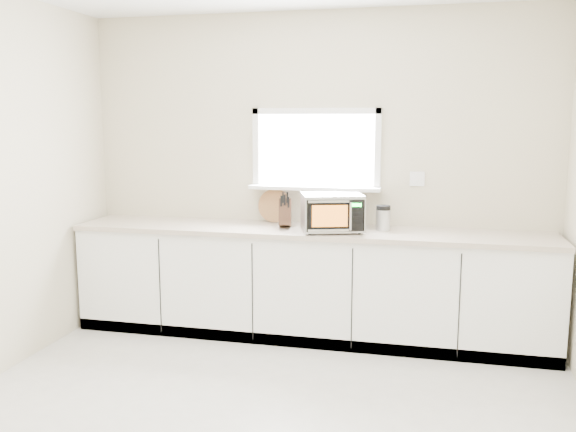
% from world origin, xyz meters
% --- Properties ---
extents(back_wall, '(4.00, 0.17, 2.70)m').
position_xyz_m(back_wall, '(0.00, 2.00, 1.36)').
color(back_wall, beige).
rests_on(back_wall, ground).
extents(cabinets, '(3.92, 0.60, 0.88)m').
position_xyz_m(cabinets, '(0.00, 1.70, 0.44)').
color(cabinets, white).
rests_on(cabinets, ground).
extents(countertop, '(3.92, 0.64, 0.04)m').
position_xyz_m(countertop, '(0.00, 1.69, 0.90)').
color(countertop, '#B7AD97').
rests_on(countertop, cabinets).
extents(microwave, '(0.55, 0.49, 0.30)m').
position_xyz_m(microwave, '(0.20, 1.61, 1.08)').
color(microwave, black).
rests_on(microwave, countertop).
extents(knife_block, '(0.14, 0.22, 0.30)m').
position_xyz_m(knife_block, '(-0.20, 1.69, 1.05)').
color(knife_block, '#412317').
rests_on(knife_block, countertop).
extents(cutting_board, '(0.29, 0.07, 0.29)m').
position_xyz_m(cutting_board, '(-0.35, 1.94, 1.06)').
color(cutting_board, olive).
rests_on(cutting_board, countertop).
extents(coffee_grinder, '(0.14, 0.14, 0.21)m').
position_xyz_m(coffee_grinder, '(0.60, 1.76, 1.02)').
color(coffee_grinder, '#BABDC2').
rests_on(coffee_grinder, countertop).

